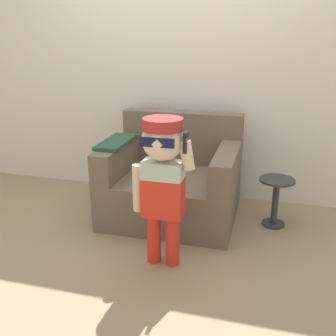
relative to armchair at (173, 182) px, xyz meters
name	(u,v)px	position (x,y,z in m)	size (l,w,h in m)	color
ground_plane	(160,216)	(-0.09, -0.08, -0.30)	(10.00, 10.00, 0.00)	#998466
wall_back	(178,57)	(-0.09, 0.54, 1.00)	(10.00, 0.05, 2.60)	silver
armchair	(173,182)	(0.00, 0.00, 0.00)	(1.10, 0.90, 0.85)	#6B5B4C
person_child	(163,170)	(0.13, -0.76, 0.38)	(0.42, 0.31, 1.02)	red
side_table	(276,197)	(0.86, 0.02, -0.05)	(0.28, 0.28, 0.41)	#333333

